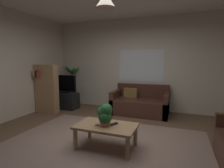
% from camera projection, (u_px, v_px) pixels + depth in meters
% --- Properties ---
extents(floor, '(5.52, 5.08, 0.02)m').
position_uv_depth(floor, '(106.00, 143.00, 3.33)').
color(floor, brown).
rests_on(floor, ground).
extents(rug, '(3.59, 2.79, 0.01)m').
position_uv_depth(rug, '(102.00, 147.00, 3.15)').
color(rug, gray).
rests_on(rug, ground).
extents(wall_back, '(5.64, 0.06, 2.80)m').
position_uv_depth(wall_back, '(138.00, 64.00, 5.54)').
color(wall_back, beige).
rests_on(wall_back, ground).
extents(window_pane, '(1.36, 0.01, 0.95)m').
position_uv_depth(window_pane, '(141.00, 65.00, 5.49)').
color(window_pane, white).
extents(couch_under_window, '(1.56, 0.86, 0.82)m').
position_uv_depth(couch_under_window, '(140.00, 104.00, 5.13)').
color(couch_under_window, '#47281E').
rests_on(couch_under_window, ground).
extents(coffee_table, '(1.03, 0.62, 0.41)m').
position_uv_depth(coffee_table, '(106.00, 129.00, 3.07)').
color(coffee_table, '#A87F56').
rests_on(coffee_table, ground).
extents(book_on_table_0, '(0.16, 0.10, 0.02)m').
position_uv_depth(book_on_table_0, '(100.00, 125.00, 3.05)').
color(book_on_table_0, '#72387F').
rests_on(book_on_table_0, coffee_table).
extents(book_on_table_1, '(0.13, 0.12, 0.02)m').
position_uv_depth(book_on_table_1, '(101.00, 123.00, 3.05)').
color(book_on_table_1, beige).
rests_on(book_on_table_1, coffee_table).
extents(remote_on_table_0, '(0.11, 0.17, 0.02)m').
position_uv_depth(remote_on_table_0, '(114.00, 124.00, 3.08)').
color(remote_on_table_0, black).
rests_on(remote_on_table_0, coffee_table).
extents(potted_plant_on_table, '(0.27, 0.25, 0.38)m').
position_uv_depth(potted_plant_on_table, '(105.00, 114.00, 3.00)').
color(potted_plant_on_table, '#B77051').
rests_on(potted_plant_on_table, coffee_table).
extents(tv_stand, '(0.90, 0.44, 0.50)m').
position_uv_depth(tv_stand, '(64.00, 101.00, 5.74)').
color(tv_stand, black).
rests_on(tv_stand, ground).
extents(tv, '(0.92, 0.16, 0.57)m').
position_uv_depth(tv, '(63.00, 84.00, 5.66)').
color(tv, black).
rests_on(tv, tv_stand).
extents(potted_palm_corner, '(0.80, 0.80, 1.42)m').
position_uv_depth(potted_palm_corner, '(72.00, 85.00, 6.18)').
color(potted_palm_corner, '#B77051').
rests_on(potted_palm_corner, ground).
extents(bookshelf_corner, '(0.70, 0.31, 1.40)m').
position_uv_depth(bookshelf_corner, '(46.00, 88.00, 5.22)').
color(bookshelf_corner, '#A87F56').
rests_on(bookshelf_corner, ground).
extents(pendant_lamp, '(0.31, 0.31, 0.47)m').
position_uv_depth(pendant_lamp, '(106.00, 0.00, 2.82)').
color(pendant_lamp, black).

